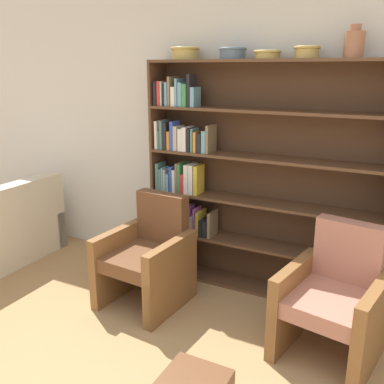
# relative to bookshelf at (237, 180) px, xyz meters

# --- Properties ---
(wall_back) EXTENTS (12.00, 0.06, 2.75)m
(wall_back) POSITION_rel_bookshelf_xyz_m (0.37, 0.17, 0.37)
(wall_back) COLOR silver
(wall_back) RESTS_ON ground
(bookshelf) EXTENTS (2.08, 0.30, 2.04)m
(bookshelf) POSITION_rel_bookshelf_xyz_m (0.00, 0.00, 0.00)
(bookshelf) COLOR brown
(bookshelf) RESTS_ON ground
(bowl_slate) EXTENTS (0.25, 0.25, 0.11)m
(bowl_slate) POSITION_rel_bookshelf_xyz_m (-0.52, -0.02, 1.09)
(bowl_slate) COLOR tan
(bowl_slate) RESTS_ON bookshelf
(bowl_olive) EXTENTS (0.23, 0.23, 0.09)m
(bowl_olive) POSITION_rel_bookshelf_xyz_m (-0.07, -0.02, 1.09)
(bowl_olive) COLOR slate
(bowl_olive) RESTS_ON bookshelf
(bowl_brass) EXTENTS (0.23, 0.23, 0.07)m
(bowl_brass) POSITION_rel_bookshelf_xyz_m (0.23, -0.02, 1.07)
(bowl_brass) COLOR tan
(bowl_brass) RESTS_ON bookshelf
(bowl_terracotta) EXTENTS (0.21, 0.21, 0.09)m
(bowl_terracotta) POSITION_rel_bookshelf_xyz_m (0.54, -0.02, 1.08)
(bowl_terracotta) COLOR tan
(bowl_terracotta) RESTS_ON bookshelf
(vase_tall) EXTENTS (0.15, 0.15, 0.23)m
(vase_tall) POSITION_rel_bookshelf_xyz_m (0.88, -0.02, 1.13)
(vase_tall) COLOR #A36647
(vase_tall) RESTS_ON bookshelf
(armchair_leather) EXTENTS (0.69, 0.73, 0.92)m
(armchair_leather) POSITION_rel_bookshelf_xyz_m (-0.55, -0.65, -0.60)
(armchair_leather) COLOR brown
(armchair_leather) RESTS_ON ground
(armchair_cushioned) EXTENTS (0.75, 0.78, 0.92)m
(armchair_cushioned) POSITION_rel_bookshelf_xyz_m (1.00, -0.65, -0.60)
(armchair_cushioned) COLOR brown
(armchair_cushioned) RESTS_ON ground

